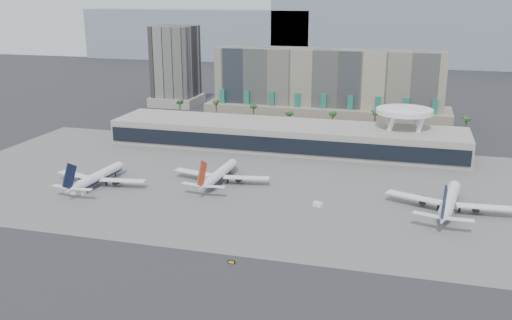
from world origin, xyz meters
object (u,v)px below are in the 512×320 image
(service_vehicle_b, at_px, (318,204))
(airliner_centre, at_px, (219,174))
(service_vehicle_a, at_px, (78,191))
(taxiway_sign, at_px, (231,262))
(airliner_left, at_px, (98,177))
(airliner_right, at_px, (449,201))

(service_vehicle_b, bearing_deg, airliner_centre, -176.12)
(service_vehicle_a, bearing_deg, taxiway_sign, -27.93)
(airliner_left, bearing_deg, taxiway_sign, -31.53)
(service_vehicle_a, bearing_deg, airliner_right, 8.12)
(service_vehicle_b, bearing_deg, taxiway_sign, -83.30)
(taxiway_sign, bearing_deg, airliner_left, 145.28)
(airliner_right, bearing_deg, service_vehicle_a, -163.45)
(taxiway_sign, bearing_deg, airliner_right, 44.29)
(airliner_right, bearing_deg, taxiway_sign, -127.59)
(service_vehicle_b, bearing_deg, airliner_left, -155.78)
(airliner_right, bearing_deg, service_vehicle_b, -162.15)
(airliner_left, bearing_deg, service_vehicle_a, -96.08)
(service_vehicle_b, bearing_deg, airliner_right, 33.33)
(airliner_right, bearing_deg, airliner_centre, -176.87)
(service_vehicle_a, relative_size, service_vehicle_b, 1.66)
(taxiway_sign, bearing_deg, service_vehicle_a, 152.39)
(airliner_centre, relative_size, airliner_right, 0.91)
(airliner_right, distance_m, service_vehicle_a, 134.51)
(airliner_left, xyz_separation_m, airliner_right, (131.28, 7.14, 0.45))
(airliner_left, height_order, taxiway_sign, airliner_left)
(service_vehicle_a, xyz_separation_m, taxiway_sign, (73.03, -39.17, -0.77))
(airliner_right, relative_size, service_vehicle_a, 8.88)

